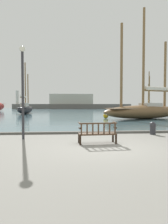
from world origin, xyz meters
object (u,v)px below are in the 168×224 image
park_bench (97,133)px  sailboat_far_starboard (25,108)px  channel_buoy (106,116)px  mooring_bollard (153,127)px  sailboat_centre_channel (145,109)px  lamp_post (23,83)px  sailboat_nearest_port (149,108)px

park_bench → sailboat_far_starboard: size_ratio=0.19×
park_bench → channel_buoy: size_ratio=1.28×
park_bench → mooring_bollard: bearing=34.1°
sailboat_centre_channel → lamp_post: bearing=-132.1°
park_bench → sailboat_nearest_port: (14.77, 30.31, 0.44)m
sailboat_far_starboard → mooring_bollard: (11.98, -23.56, -0.58)m
sailboat_far_starboard → mooring_bollard: sailboat_far_starboard is taller
sailboat_far_starboard → sailboat_centre_channel: size_ratio=0.71×
park_bench → sailboat_centre_channel: sailboat_centre_channel is taller
park_bench → channel_buoy: 14.38m
channel_buoy → sailboat_far_starboard: bearing=134.2°
sailboat_far_starboard → lamp_post: sailboat_far_starboard is taller
sailboat_nearest_port → sailboat_centre_channel: size_ratio=0.67×
sailboat_nearest_port → lamp_post: size_ratio=1.83×
sailboat_nearest_port → channel_buoy: sailboat_nearest_port is taller
sailboat_far_starboard → park_bench: bearing=-71.8°
sailboat_centre_channel → channel_buoy: (-4.34, 0.81, -0.77)m
sailboat_nearest_port → mooring_bollard: 30.17m
sailboat_far_starboard → sailboat_nearest_port: size_ratio=1.06×
sailboat_nearest_port → channel_buoy: bearing=-125.9°
park_bench → lamp_post: (-3.41, 1.36, 2.22)m
park_bench → lamp_post: 4.29m
park_bench → mooring_bollard: size_ratio=2.27×
mooring_bollard → park_bench: bearing=-145.9°
park_bench → sailboat_nearest_port: bearing=64.0°
sailboat_centre_channel → mooring_bollard: bearing=-109.6°
park_bench → mooring_bollard: park_bench is taller
park_bench → channel_buoy: bearing=77.9°
sailboat_nearest_port → sailboat_centre_channel: 18.60m
sailboat_nearest_port → lamp_post: 34.23m
sailboat_far_starboard → sailboat_nearest_port: bearing=10.7°
sailboat_centre_channel → park_bench: bearing=-119.0°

